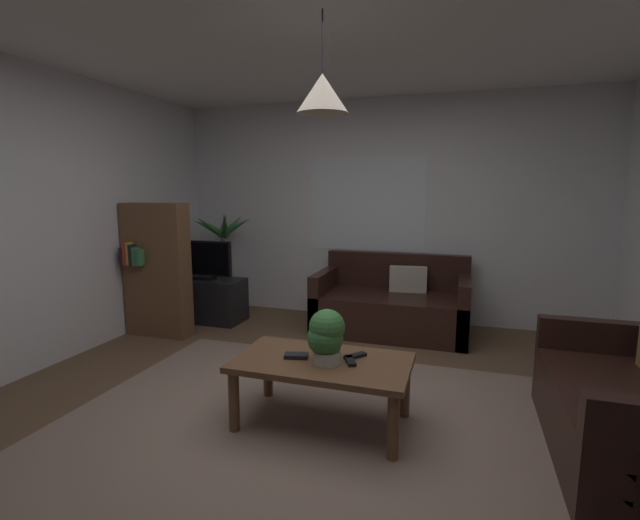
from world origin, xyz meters
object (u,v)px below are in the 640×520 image
at_px(remote_on_table_1, 350,361).
at_px(potted_palm_corner, 224,266).
at_px(tv, 203,260).
at_px(coffee_table, 322,369).
at_px(potted_plant_on_table, 326,335).
at_px(couch_under_window, 392,307).
at_px(pendant_lamp, 322,93).
at_px(book_on_table_0, 296,356).
at_px(bookshelf_corner, 156,270).
at_px(tv_stand, 206,300).
at_px(remote_on_table_0, 355,356).

height_order(remote_on_table_1, potted_palm_corner, potted_palm_corner).
bearing_deg(tv, coffee_table, -42.00).
xyz_separation_m(coffee_table, remote_on_table_1, (0.19, 0.01, 0.08)).
bearing_deg(potted_plant_on_table, couch_under_window, 87.50).
bearing_deg(pendant_lamp, book_on_table_0, -173.36).
relative_size(book_on_table_0, potted_plant_on_table, 0.45).
relative_size(couch_under_window, coffee_table, 1.42).
xyz_separation_m(coffee_table, bookshelf_corner, (-2.21, 1.23, 0.33)).
relative_size(remote_on_table_1, tv_stand, 0.18).
relative_size(potted_plant_on_table, potted_palm_corner, 0.26).
bearing_deg(tv_stand, potted_plant_on_table, -42.30).
xyz_separation_m(couch_under_window, potted_palm_corner, (-2.16, 0.19, 0.31)).
distance_m(couch_under_window, remote_on_table_1, 2.10).
height_order(potted_plant_on_table, tv_stand, potted_plant_on_table).
distance_m(coffee_table, bookshelf_corner, 2.55).
xyz_separation_m(remote_on_table_1, tv_stand, (-2.21, 1.84, -0.20)).
relative_size(potted_plant_on_table, tv_stand, 0.39).
distance_m(coffee_table, potted_palm_corner, 3.07).
bearing_deg(couch_under_window, potted_plant_on_table, -92.50).
distance_m(potted_palm_corner, bookshelf_corner, 1.09).
bearing_deg(tv_stand, remote_on_table_0, -38.10).
height_order(couch_under_window, tv_stand, couch_under_window).
xyz_separation_m(coffee_table, potted_plant_on_table, (0.04, -0.03, 0.25)).
bearing_deg(couch_under_window, book_on_table_0, -98.12).
distance_m(couch_under_window, book_on_table_0, 2.15).
xyz_separation_m(tv_stand, potted_palm_corner, (-0.01, 0.45, 0.33)).
relative_size(potted_palm_corner, pendant_lamp, 2.26).
bearing_deg(tv, bookshelf_corner, -107.21).
height_order(coffee_table, book_on_table_0, book_on_table_0).
bearing_deg(potted_palm_corner, couch_under_window, -5.10).
xyz_separation_m(remote_on_table_1, bookshelf_corner, (-2.40, 1.22, 0.25)).
xyz_separation_m(couch_under_window, pendant_lamp, (-0.13, -2.10, 1.83)).
height_order(potted_palm_corner, bookshelf_corner, bookshelf_corner).
height_order(couch_under_window, book_on_table_0, couch_under_window).
bearing_deg(remote_on_table_0, tv_stand, -179.40).
bearing_deg(book_on_table_0, tv, 135.16).
xyz_separation_m(book_on_table_0, pendant_lamp, (0.17, 0.02, 1.65)).
relative_size(coffee_table, potted_palm_corner, 0.86).
relative_size(book_on_table_0, tv_stand, 0.17).
relative_size(couch_under_window, potted_plant_on_table, 4.64).
height_order(remote_on_table_0, potted_plant_on_table, potted_plant_on_table).
height_order(potted_palm_corner, pendant_lamp, pendant_lamp).
bearing_deg(remote_on_table_1, potted_plant_on_table, 170.68).
relative_size(book_on_table_0, remote_on_table_1, 0.97).
distance_m(coffee_table, tv_stand, 2.74).
distance_m(tv, bookshelf_corner, 0.63).
height_order(tv_stand, tv, tv).
bearing_deg(bookshelf_corner, potted_palm_corner, 80.41).
bearing_deg(potted_plant_on_table, bookshelf_corner, 150.79).
bearing_deg(remote_on_table_0, book_on_table_0, -122.85).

